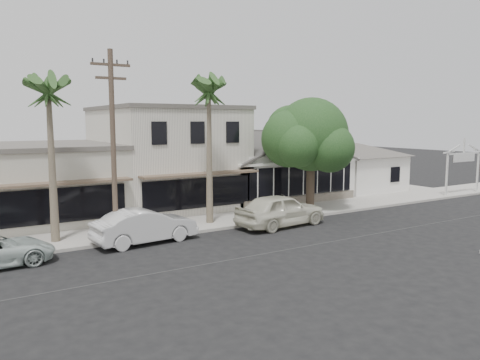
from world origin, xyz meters
TOP-DOWN VIEW (x-y plane):
  - ground at (0.00, 0.00)m, footprint 140.00×140.00m
  - sidewalk_north at (-8.00, 6.75)m, footprint 90.00×3.50m
  - corner_shop at (5.00, 12.47)m, footprint 10.40×8.60m
  - side_cottage at (13.20, 11.50)m, footprint 6.00×6.00m
  - arch_sign at (18.40, 5.30)m, footprint 4.12×0.12m
  - row_building_near at (-3.00, 13.50)m, footprint 8.00×10.00m
  - row_building_midnear at (-12.00, 13.50)m, footprint 10.00×10.00m
  - utility_pole at (-9.00, 5.20)m, footprint 1.80×0.24m
  - car_0 at (-0.19, 4.03)m, footprint 5.53×2.67m
  - car_1 at (-7.80, 4.55)m, footprint 5.09×2.21m
  - shade_tree at (4.07, 6.84)m, footprint 6.55×5.92m
  - palm_east at (-3.37, 6.34)m, footprint 2.86×2.86m
  - palm_mid at (-11.48, 6.52)m, footprint 2.86×2.86m

SIDE VIEW (x-z plane):
  - ground at x=0.00m, z-range 0.00..0.00m
  - sidewalk_north at x=-8.00m, z-range 0.00..0.15m
  - car_1 at x=-7.80m, z-range 0.00..1.63m
  - car_0 at x=-0.19m, z-range 0.00..1.82m
  - side_cottage at x=13.20m, z-range 0.00..3.00m
  - row_building_midnear at x=-12.00m, z-range 0.00..4.20m
  - corner_shop at x=5.00m, z-range 0.07..5.17m
  - arch_sign at x=18.40m, z-range 1.18..5.13m
  - row_building_near at x=-3.00m, z-range 0.00..6.50m
  - shade_tree at x=4.07m, z-range 1.15..8.42m
  - utility_pole at x=-9.00m, z-range 0.29..9.29m
  - palm_mid at x=-11.48m, z-range 2.96..11.35m
  - palm_east at x=-3.37m, z-range 3.08..11.72m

